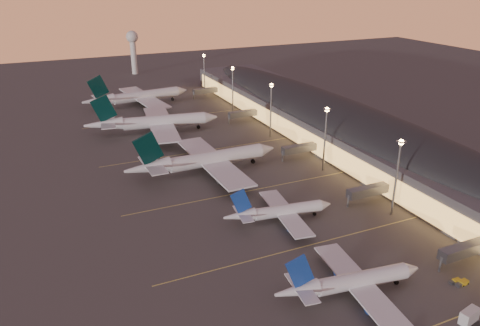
# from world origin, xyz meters

# --- Properties ---
(ground) EXTENTS (700.00, 700.00, 0.00)m
(ground) POSITION_xyz_m (0.00, 0.00, 0.00)
(ground) COLOR #3B3937
(airliner_narrow_south) EXTENTS (39.07, 35.14, 13.95)m
(airliner_narrow_south) POSITION_xyz_m (-1.61, -27.92, 3.61)
(airliner_narrow_south) COLOR silver
(airliner_narrow_south) RESTS_ON ground
(airliner_narrow_north) EXTENTS (36.08, 32.48, 12.88)m
(airliner_narrow_north) POSITION_xyz_m (0.25, 11.32, 3.33)
(airliner_narrow_north) COLOR silver
(airliner_narrow_north) RESTS_ON ground
(airliner_wide_near) EXTENTS (62.11, 56.40, 19.92)m
(airliner_wide_near) POSITION_xyz_m (-7.75, 57.63, 5.13)
(airliner_wide_near) COLOR silver
(airliner_wide_near) RESTS_ON ground
(airliner_wide_mid) EXTENTS (64.46, 59.31, 20.64)m
(airliner_wide_mid) POSITION_xyz_m (-13.36, 114.11, 5.31)
(airliner_wide_mid) COLOR silver
(airliner_wide_mid) RESTS_ON ground
(airliner_wide_far) EXTENTS (63.91, 58.66, 20.45)m
(airliner_wide_far) POSITION_xyz_m (-8.97, 167.23, 5.26)
(airliner_wide_far) COLOR silver
(airliner_wide_far) RESTS_ON ground
(terminal_building) EXTENTS (56.35, 255.00, 17.46)m
(terminal_building) POSITION_xyz_m (61.84, 72.47, 8.78)
(terminal_building) COLOR #48474C
(terminal_building) RESTS_ON ground
(light_masts) EXTENTS (2.20, 217.20, 25.90)m
(light_masts) POSITION_xyz_m (36.00, 65.00, 17.55)
(light_masts) COLOR gray
(light_masts) RESTS_ON ground
(radar_tower) EXTENTS (9.00, 9.00, 32.50)m
(radar_tower) POSITION_xyz_m (10.00, 260.00, 21.87)
(radar_tower) COLOR silver
(radar_tower) RESTS_ON ground
(lane_markings) EXTENTS (90.00, 180.36, 0.00)m
(lane_markings) POSITION_xyz_m (0.00, 40.00, 0.01)
(lane_markings) COLOR #D8C659
(lane_markings) RESTS_ON ground
(baggage_tug_a) EXTENTS (3.73, 1.84, 1.08)m
(baggage_tug_a) POSITION_xyz_m (26.88, -36.66, 0.49)
(baggage_tug_a) COLOR gold
(baggage_tug_a) RESTS_ON ground
(baggage_tug_b) EXTENTS (3.21, 1.51, 0.94)m
(baggage_tug_b) POSITION_xyz_m (25.94, -35.36, 0.43)
(baggage_tug_b) COLOR gold
(baggage_tug_b) RESTS_ON ground
(catering_truck_a) EXTENTS (5.92, 3.25, 3.15)m
(catering_truck_a) POSITION_xyz_m (17.46, -47.02, 1.47)
(catering_truck_a) COLOR silver
(catering_truck_a) RESTS_ON ground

